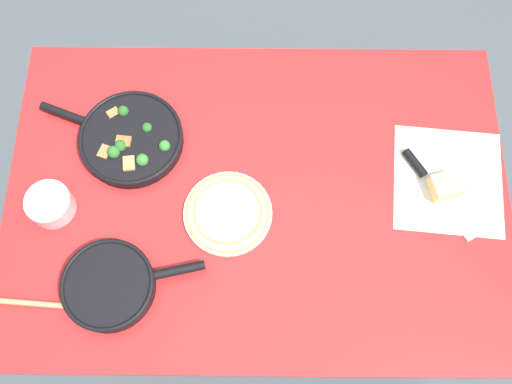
{
  "coord_description": "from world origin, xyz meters",
  "views": [
    {
      "loc": [
        -0.0,
        0.53,
        2.19
      ],
      "look_at": [
        0.0,
        0.0,
        0.77
      ],
      "focal_mm": 40.0,
      "sensor_mm": 36.0,
      "label": 1
    }
  ],
  "objects": [
    {
      "name": "wooden_spoon",
      "position": [
        0.48,
        0.3,
        0.76
      ],
      "size": [
        0.36,
        0.05,
        0.02
      ],
      "rotation": [
        0.0,
        0.0,
        3.07
      ],
      "color": "tan",
      "rests_on": "dining_table_red"
    },
    {
      "name": "dining_table_red",
      "position": [
        0.0,
        0.0,
        0.68
      ],
      "size": [
        1.35,
        0.93,
        0.75
      ],
      "color": "red",
      "rests_on": "ground_plane"
    },
    {
      "name": "dinner_plate_stack",
      "position": [
        0.08,
        0.06,
        0.77
      ],
      "size": [
        0.23,
        0.23,
        0.03
      ],
      "color": "white",
      "rests_on": "dining_table_red"
    },
    {
      "name": "prep_bowl_steel",
      "position": [
        0.54,
        0.04,
        0.78
      ],
      "size": [
        0.12,
        0.12,
        0.06
      ],
      "color": "#B7B7BC",
      "rests_on": "dining_table_red"
    },
    {
      "name": "skillet_eggs",
      "position": [
        0.36,
        0.25,
        0.78
      ],
      "size": [
        0.36,
        0.23,
        0.05
      ],
      "rotation": [
        0.0,
        0.0,
        3.36
      ],
      "color": "black",
      "rests_on": "dining_table_red"
    },
    {
      "name": "skillet_broccoli",
      "position": [
        0.35,
        -0.15,
        0.78
      ],
      "size": [
        0.41,
        0.29,
        0.06
      ],
      "rotation": [
        0.0,
        0.0,
        5.91
      ],
      "color": "black",
      "rests_on": "dining_table_red"
    },
    {
      "name": "grater_knife",
      "position": [
        -0.46,
        -0.04,
        0.76
      ],
      "size": [
        0.18,
        0.26,
        0.02
      ],
      "rotation": [
        0.0,
        0.0,
        2.13
      ],
      "color": "silver",
      "rests_on": "dining_table_red"
    },
    {
      "name": "parchment_sheet",
      "position": [
        -0.52,
        -0.05,
        0.75
      ],
      "size": [
        0.32,
        0.33,
        0.0
      ],
      "color": "beige",
      "rests_on": "dining_table_red"
    },
    {
      "name": "ground_plane",
      "position": [
        0.0,
        0.0,
        0.0
      ],
      "size": [
        14.0,
        14.0,
        0.0
      ],
      "primitive_type": "plane",
      "color": "#424C51"
    },
    {
      "name": "cheese_block",
      "position": [
        -0.5,
        -0.02,
        0.78
      ],
      "size": [
        0.09,
        0.08,
        0.05
      ],
      "color": "#EFD67A",
      "rests_on": "dining_table_red"
    }
  ]
}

